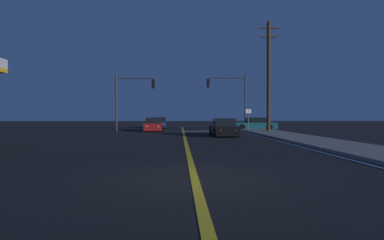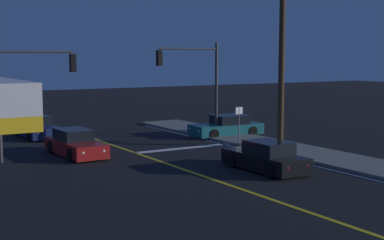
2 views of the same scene
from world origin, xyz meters
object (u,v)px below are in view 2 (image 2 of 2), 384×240
object	(u,v)px
traffic_signal_near_right	(196,75)
utility_pole_right	(282,54)
traffic_signal_far_left	(28,83)
car_lead_oncoming_navy	(36,128)
street_sign_corner	(239,119)
car_following_oncoming_teal	(227,127)
car_far_approaching_red	(75,144)
car_mid_block_black	(266,158)

from	to	relation	value
traffic_signal_near_right	utility_pole_right	world-z (taller)	utility_pole_right
traffic_signal_far_left	utility_pole_right	size ratio (longest dim) A/B	0.56
car_lead_oncoming_navy	street_sign_corner	xyz separation A→B (m)	(9.17, -9.01, 0.92)
car_following_oncoming_teal	street_sign_corner	distance (m)	3.63
car_far_approaching_red	traffic_signal_near_right	world-z (taller)	traffic_signal_near_right
car_lead_oncoming_navy	street_sign_corner	distance (m)	12.89
utility_pole_right	traffic_signal_near_right	bearing A→B (deg)	118.31
car_following_oncoming_teal	car_mid_block_black	bearing A→B (deg)	156.96
car_lead_oncoming_navy	traffic_signal_far_left	xyz separation A→B (m)	(-2.43, -7.61, 3.21)
car_lead_oncoming_navy	car_following_oncoming_teal	bearing A→B (deg)	149.71
traffic_signal_far_left	car_lead_oncoming_navy	bearing A→B (deg)	72.31
car_following_oncoming_teal	traffic_signal_near_right	size ratio (longest dim) A/B	0.80
traffic_signal_near_right	street_sign_corner	size ratio (longest dim) A/B	2.67
car_lead_oncoming_navy	traffic_signal_far_left	world-z (taller)	traffic_signal_far_left
car_far_approaching_red	traffic_signal_far_left	xyz separation A→B (m)	(-2.31, -0.10, 3.21)
traffic_signal_near_right	street_sign_corner	distance (m)	3.91
car_mid_block_black	street_sign_corner	bearing A→B (deg)	62.42
car_following_oncoming_teal	car_mid_block_black	world-z (taller)	same
car_far_approaching_red	car_following_oncoming_teal	bearing A→B (deg)	-172.97
car_far_approaching_red	car_mid_block_black	bearing A→B (deg)	124.09
car_following_oncoming_teal	car_mid_block_black	xyz separation A→B (m)	(-4.77, -9.82, -0.00)
car_far_approaching_red	street_sign_corner	xyz separation A→B (m)	(9.29, -1.50, 0.92)
traffic_signal_near_right	street_sign_corner	bearing A→B (deg)	112.90
car_following_oncoming_teal	traffic_signal_far_left	size ratio (longest dim) A/B	0.83
car_mid_block_black	traffic_signal_near_right	bearing A→B (deg)	76.34
car_lead_oncoming_navy	utility_pole_right	size ratio (longest dim) A/B	0.43
car_mid_block_black	traffic_signal_near_right	xyz separation A→B (m)	(2.17, 9.40, 3.38)
car_mid_block_black	traffic_signal_far_left	xyz separation A→B (m)	(-8.24, 8.00, 3.21)
car_following_oncoming_teal	car_lead_oncoming_navy	size ratio (longest dim) A/B	1.08
car_following_oncoming_teal	traffic_signal_far_left	world-z (taller)	traffic_signal_far_left
car_mid_block_black	traffic_signal_far_left	bearing A→B (deg)	135.20
car_far_approaching_red	street_sign_corner	world-z (taller)	street_sign_corner
car_mid_block_black	utility_pole_right	size ratio (longest dim) A/B	0.43
car_mid_block_black	traffic_signal_near_right	world-z (taller)	traffic_signal_near_right
utility_pole_right	street_sign_corner	distance (m)	4.42
car_far_approaching_red	car_lead_oncoming_navy	world-z (taller)	same
car_following_oncoming_teal	traffic_signal_near_right	distance (m)	4.28
car_far_approaching_red	car_mid_block_black	world-z (taller)	same
traffic_signal_near_right	utility_pole_right	distance (m)	5.58
traffic_signal_far_left	car_following_oncoming_teal	bearing A→B (deg)	7.97
traffic_signal_near_right	car_mid_block_black	bearing A→B (deg)	76.99
car_far_approaching_red	traffic_signal_near_right	bearing A→B (deg)	-172.99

